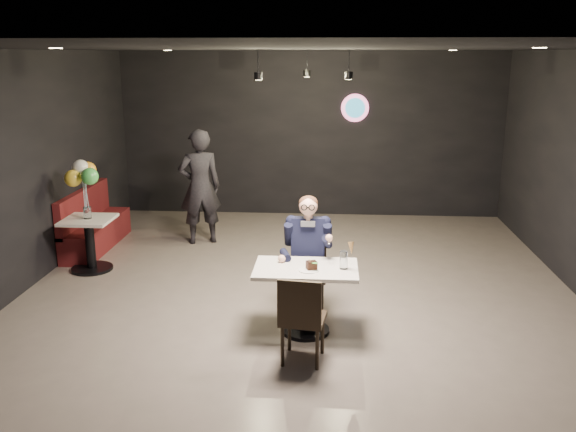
# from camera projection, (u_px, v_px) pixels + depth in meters

# --- Properties ---
(floor) EXTENTS (9.00, 9.00, 0.00)m
(floor) POSITION_uv_depth(u_px,v_px,m) (296.00, 309.00, 7.26)
(floor) COLOR slate
(floor) RESTS_ON ground
(wall_sign) EXTENTS (0.50, 0.06, 0.50)m
(wall_sign) POSITION_uv_depth(u_px,v_px,m) (355.00, 108.00, 11.00)
(wall_sign) COLOR pink
(wall_sign) RESTS_ON floor
(pendant_lights) EXTENTS (1.40, 1.20, 0.36)m
(pendant_lights) POSITION_uv_depth(u_px,v_px,m) (305.00, 59.00, 8.44)
(pendant_lights) COLOR black
(pendant_lights) RESTS_ON floor
(main_table) EXTENTS (1.10, 0.70, 0.75)m
(main_table) POSITION_uv_depth(u_px,v_px,m) (306.00, 300.00, 6.57)
(main_table) COLOR white
(main_table) RESTS_ON floor
(chair_far) EXTENTS (0.42, 0.46, 0.92)m
(chair_far) POSITION_uv_depth(u_px,v_px,m) (308.00, 275.00, 7.08)
(chair_far) COLOR black
(chair_far) RESTS_ON floor
(chair_near) EXTENTS (0.48, 0.51, 0.92)m
(chair_near) POSITION_uv_depth(u_px,v_px,m) (303.00, 317.00, 5.95)
(chair_near) COLOR black
(chair_near) RESTS_ON floor
(seated_man) EXTENTS (0.60, 0.80, 1.44)m
(seated_man) POSITION_uv_depth(u_px,v_px,m) (308.00, 253.00, 7.01)
(seated_man) COLOR black
(seated_man) RESTS_ON floor
(dessert_plate) EXTENTS (0.21, 0.21, 0.01)m
(dessert_plate) POSITION_uv_depth(u_px,v_px,m) (309.00, 270.00, 6.37)
(dessert_plate) COLOR white
(dessert_plate) RESTS_ON main_table
(cake_slice) EXTENTS (0.13, 0.12, 0.07)m
(cake_slice) POSITION_uv_depth(u_px,v_px,m) (312.00, 265.00, 6.38)
(cake_slice) COLOR black
(cake_slice) RESTS_ON dessert_plate
(mint_leaf) EXTENTS (0.07, 0.04, 0.01)m
(mint_leaf) POSITION_uv_depth(u_px,v_px,m) (315.00, 263.00, 6.32)
(mint_leaf) COLOR #2E862C
(mint_leaf) RESTS_ON cake_slice
(sundae_glass) EXTENTS (0.09, 0.09, 0.19)m
(sundae_glass) POSITION_uv_depth(u_px,v_px,m) (344.00, 260.00, 6.40)
(sundae_glass) COLOR silver
(sundae_glass) RESTS_ON main_table
(wafer_cone) EXTENTS (0.08, 0.08, 0.13)m
(wafer_cone) POSITION_uv_depth(u_px,v_px,m) (351.00, 248.00, 6.30)
(wafer_cone) COLOR #B37F49
(wafer_cone) RESTS_ON sundae_glass
(booth_bench) EXTENTS (0.46, 1.85, 0.93)m
(booth_bench) POSITION_uv_depth(u_px,v_px,m) (96.00, 219.00, 9.45)
(booth_bench) COLOR #4D1010
(booth_bench) RESTS_ON floor
(side_table) EXTENTS (0.66, 0.66, 0.82)m
(side_table) POSITION_uv_depth(u_px,v_px,m) (90.00, 242.00, 8.48)
(side_table) COLOR white
(side_table) RESTS_ON floor
(balloon_vase) EXTENTS (0.11, 0.11, 0.16)m
(balloon_vase) POSITION_uv_depth(u_px,v_px,m) (87.00, 213.00, 8.37)
(balloon_vase) COLOR silver
(balloon_vase) RESTS_ON side_table
(balloon_bunch) EXTENTS (0.42, 0.42, 0.69)m
(balloon_bunch) POSITION_uv_depth(u_px,v_px,m) (85.00, 183.00, 8.26)
(balloon_bunch) COLOR yellow
(balloon_bunch) RESTS_ON balloon_vase
(passerby) EXTENTS (0.78, 0.64, 1.83)m
(passerby) POSITION_uv_depth(u_px,v_px,m) (200.00, 187.00, 9.61)
(passerby) COLOR black
(passerby) RESTS_ON floor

